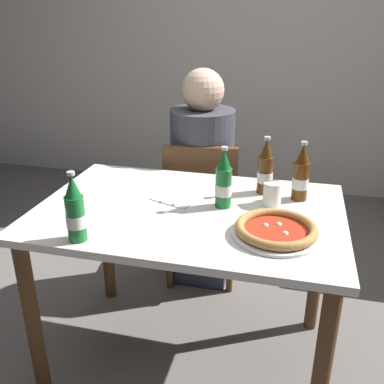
% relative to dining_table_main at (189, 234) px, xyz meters
% --- Properties ---
extents(ground_plane, '(8.00, 8.00, 0.00)m').
position_rel_dining_table_main_xyz_m(ground_plane, '(0.00, 0.00, -0.64)').
color(ground_plane, slate).
extents(back_wall_tiled, '(7.00, 0.10, 2.60)m').
position_rel_dining_table_main_xyz_m(back_wall_tiled, '(0.00, 2.20, 0.66)').
color(back_wall_tiled, silver).
rests_on(back_wall_tiled, ground_plane).
extents(dining_table_main, '(1.20, 0.80, 0.75)m').
position_rel_dining_table_main_xyz_m(dining_table_main, '(0.00, 0.00, 0.00)').
color(dining_table_main, silver).
rests_on(dining_table_main, ground_plane).
extents(chair_behind_table, '(0.45, 0.45, 0.85)m').
position_rel_dining_table_main_xyz_m(chair_behind_table, '(-0.09, 0.61, -0.15)').
color(chair_behind_table, brown).
rests_on(chair_behind_table, ground_plane).
extents(diner_seated, '(0.34, 0.34, 1.21)m').
position_rel_dining_table_main_xyz_m(diner_seated, '(-0.10, 0.66, -0.05)').
color(diner_seated, '#2D3342').
rests_on(diner_seated, ground_plane).
extents(pizza_margherita_near, '(0.31, 0.31, 0.04)m').
position_rel_dining_table_main_xyz_m(pizza_margherita_near, '(0.35, -0.14, 0.14)').
color(pizza_margherita_near, white).
rests_on(pizza_margherita_near, dining_table_main).
extents(beer_bottle_left, '(0.07, 0.07, 0.25)m').
position_rel_dining_table_main_xyz_m(beer_bottle_left, '(-0.30, -0.33, 0.22)').
color(beer_bottle_left, '#196B2D').
rests_on(beer_bottle_left, dining_table_main).
extents(beer_bottle_center, '(0.07, 0.07, 0.25)m').
position_rel_dining_table_main_xyz_m(beer_bottle_center, '(0.13, 0.05, 0.22)').
color(beer_bottle_center, '#196B2D').
rests_on(beer_bottle_center, dining_table_main).
extents(beer_bottle_right, '(0.07, 0.07, 0.25)m').
position_rel_dining_table_main_xyz_m(beer_bottle_right, '(0.27, 0.23, 0.22)').
color(beer_bottle_right, '#512D0F').
rests_on(beer_bottle_right, dining_table_main).
extents(beer_bottle_extra, '(0.07, 0.07, 0.25)m').
position_rel_dining_table_main_xyz_m(beer_bottle_extra, '(0.42, 0.20, 0.22)').
color(beer_bottle_extra, '#512D0F').
rests_on(beer_bottle_extra, dining_table_main).
extents(napkin_with_cutlery, '(0.23, 0.23, 0.01)m').
position_rel_dining_table_main_xyz_m(napkin_with_cutlery, '(-0.07, 0.10, 0.12)').
color(napkin_with_cutlery, white).
rests_on(napkin_with_cutlery, dining_table_main).
extents(paper_cup, '(0.07, 0.07, 0.09)m').
position_rel_dining_table_main_xyz_m(paper_cup, '(0.31, 0.12, 0.16)').
color(paper_cup, white).
rests_on(paper_cup, dining_table_main).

